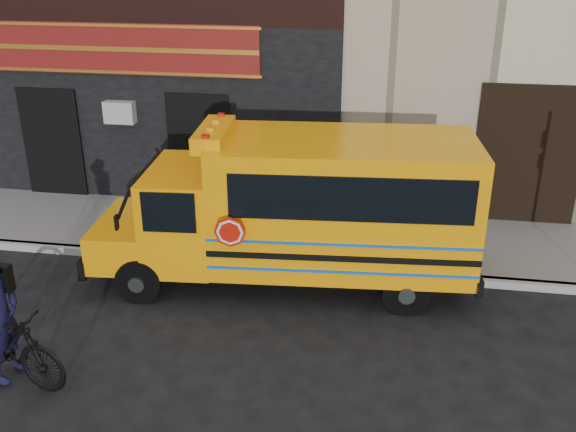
# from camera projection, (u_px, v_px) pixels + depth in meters

# --- Properties ---
(ground) EXTENTS (120.00, 120.00, 0.00)m
(ground) POSITION_uv_depth(u_px,v_px,m) (305.00, 352.00, 9.89)
(ground) COLOR black
(ground) RESTS_ON ground
(curb) EXTENTS (40.00, 0.20, 0.15)m
(curb) POSITION_uv_depth(u_px,v_px,m) (324.00, 269.00, 12.21)
(curb) COLOR #A1A09B
(curb) RESTS_ON ground
(sidewalk) EXTENTS (40.00, 3.00, 0.15)m
(sidewalk) POSITION_uv_depth(u_px,v_px,m) (332.00, 236.00, 13.57)
(sidewalk) COLOR slate
(sidewalk) RESTS_ON ground
(school_bus) EXTENTS (7.05, 2.76, 2.92)m
(school_bus) POSITION_uv_depth(u_px,v_px,m) (305.00, 206.00, 11.36)
(school_bus) COLOR black
(school_bus) RESTS_ON ground
(bicycle) EXTENTS (2.05, 0.92, 1.19)m
(bicycle) POSITION_uv_depth(u_px,v_px,m) (6.00, 347.00, 8.99)
(bicycle) COLOR black
(bicycle) RESTS_ON ground
(cyclist) EXTENTS (0.50, 0.73, 1.94)m
(cyclist) POSITION_uv_depth(u_px,v_px,m) (1.00, 320.00, 8.94)
(cyclist) COLOR black
(cyclist) RESTS_ON ground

